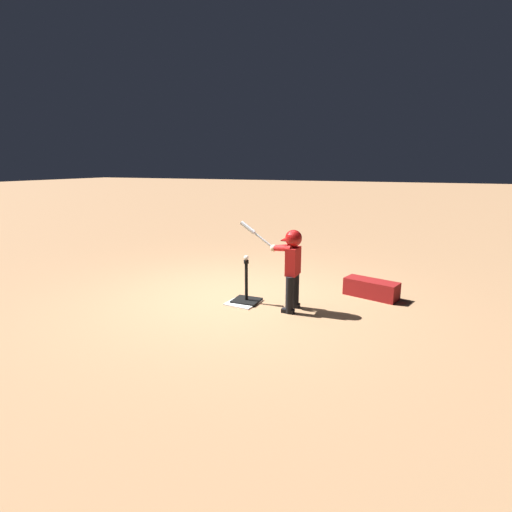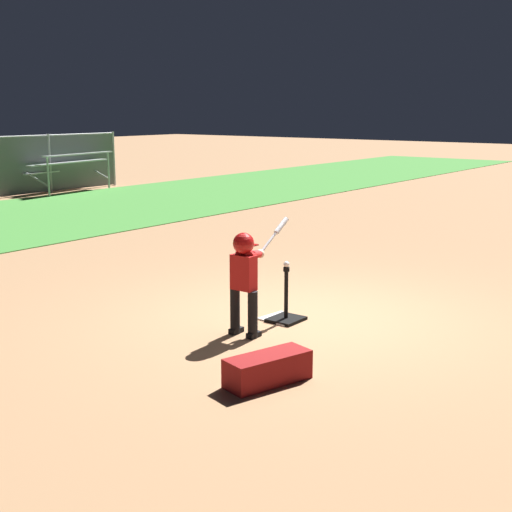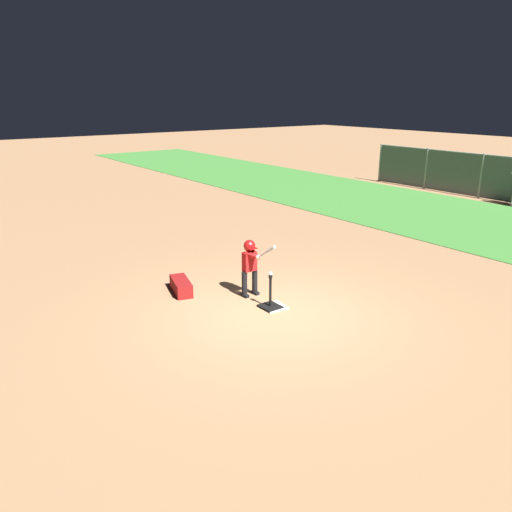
{
  "view_description": "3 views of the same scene",
  "coord_description": "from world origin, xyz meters",
  "px_view_note": "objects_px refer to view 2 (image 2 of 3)",
  "views": [
    {
      "loc": [
        -2.72,
        5.49,
        2.09
      ],
      "look_at": [
        -0.45,
        0.13,
        0.74
      ],
      "focal_mm": 28.0,
      "sensor_mm": 36.0,
      "label": 1
    },
    {
      "loc": [
        -7.13,
        -4.6,
        2.54
      ],
      "look_at": [
        -0.61,
        0.37,
        0.83
      ],
      "focal_mm": 50.0,
      "sensor_mm": 36.0,
      "label": 2
    },
    {
      "loc": [
        6.71,
        -5.42,
        3.95
      ],
      "look_at": [
        -0.92,
        0.27,
        0.88
      ],
      "focal_mm": 35.0,
      "sensor_mm": 36.0,
      "label": 3
    }
  ],
  "objects_px": {
    "bleachers_right_center": "(54,172)",
    "equipment_bag": "(268,369)",
    "batter_child": "(245,270)",
    "baseball": "(286,264)",
    "batting_tee": "(286,313)"
  },
  "relations": [
    {
      "from": "bleachers_right_center",
      "to": "equipment_bag",
      "type": "distance_m",
      "value": 17.21
    },
    {
      "from": "batting_tee",
      "to": "batter_child",
      "type": "height_order",
      "value": "batter_child"
    },
    {
      "from": "equipment_bag",
      "to": "batter_child",
      "type": "bearing_deg",
      "value": 62.38
    },
    {
      "from": "bleachers_right_center",
      "to": "batter_child",
      "type": "bearing_deg",
      "value": -119.56
    },
    {
      "from": "batting_tee",
      "to": "equipment_bag",
      "type": "distance_m",
      "value": 2.01
    },
    {
      "from": "batting_tee",
      "to": "baseball",
      "type": "bearing_deg",
      "value": 0.0
    },
    {
      "from": "batting_tee",
      "to": "equipment_bag",
      "type": "xyz_separation_m",
      "value": [
        -1.74,
        -1.01,
        0.04
      ]
    },
    {
      "from": "batter_child",
      "to": "equipment_bag",
      "type": "relative_size",
      "value": 1.51
    },
    {
      "from": "batter_child",
      "to": "equipment_bag",
      "type": "distance_m",
      "value": 1.59
    },
    {
      "from": "baseball",
      "to": "bleachers_right_center",
      "type": "height_order",
      "value": "bleachers_right_center"
    },
    {
      "from": "batting_tee",
      "to": "baseball",
      "type": "xyz_separation_m",
      "value": [
        0.0,
        0.0,
        0.61
      ]
    },
    {
      "from": "bleachers_right_center",
      "to": "equipment_bag",
      "type": "height_order",
      "value": "bleachers_right_center"
    },
    {
      "from": "baseball",
      "to": "equipment_bag",
      "type": "relative_size",
      "value": 0.09
    },
    {
      "from": "batter_child",
      "to": "baseball",
      "type": "relative_size",
      "value": 17.18
    },
    {
      "from": "equipment_bag",
      "to": "bleachers_right_center",
      "type": "bearing_deg",
      "value": 75.35
    }
  ]
}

